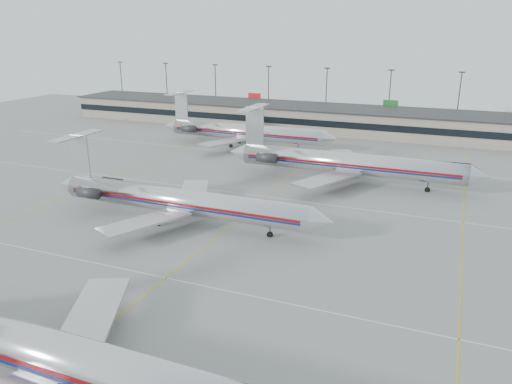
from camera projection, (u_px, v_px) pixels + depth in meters
The scene contains 8 objects.
ground at pixel (108, 326), 45.91m from camera, with size 260.00×260.00×0.00m, color gray.
apron_markings at pixel (166, 278), 54.70m from camera, with size 160.00×0.15×0.02m, color silver.
terminal at pixel (345, 120), 131.02m from camera, with size 162.00×17.00×6.25m.
light_mast_row at pixel (357, 93), 141.65m from camera, with size 163.60×0.40×15.28m.
jet_foreground at pixel (42, 351), 36.85m from camera, with size 44.94×26.46×11.76m.
jet_second_row at pixel (177, 200), 69.44m from camera, with size 43.42×25.57×11.37m.
jet_third_row at pixel (344, 162), 87.45m from camera, with size 45.89×28.23×12.55m.
jet_back_row at pixel (243, 132), 114.62m from camera, with size 43.16×26.55×11.80m.
Camera 1 is at (27.70, -31.59, 26.11)m, focal length 35.00 mm.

